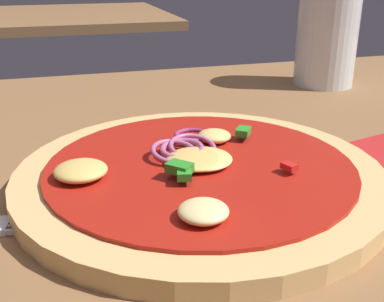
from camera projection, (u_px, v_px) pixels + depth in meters
dining_table at (259, 191)px, 0.39m from camera, size 1.42×0.83×0.03m
pizza at (198, 173)px, 0.37m from camera, size 0.28×0.28×0.03m
beer_glass at (327, 38)px, 0.65m from camera, size 0.08×0.08×0.14m
background_table at (58, 17)px, 1.56m from camera, size 0.71×0.66×0.03m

